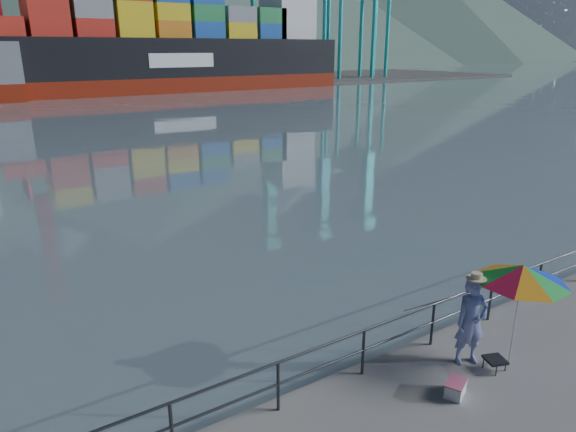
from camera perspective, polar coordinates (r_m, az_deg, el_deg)
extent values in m
cube|color=#514F4C|center=(99.28, -24.86, 12.96)|extent=(200.00, 40.00, 0.40)
cylinder|color=#2D3033|center=(9.88, 3.96, -14.17)|extent=(22.00, 0.05, 0.05)
cylinder|color=#2D3033|center=(10.13, 3.90, -16.32)|extent=(22.00, 0.05, 0.05)
cube|color=#2D3033|center=(10.16, 3.90, -16.55)|extent=(22.00, 0.06, 1.00)
cube|color=yellow|center=(98.12, -25.08, 15.19)|extent=(6.00, 2.40, 7.80)
cube|color=#267F3F|center=(99.36, -21.17, 14.92)|extent=(6.00, 2.40, 5.20)
cube|color=#267F3F|center=(100.94, -17.54, 16.06)|extent=(6.00, 2.40, 7.80)
cube|color=#267F3F|center=(103.03, -13.82, 14.94)|extent=(6.00, 2.40, 2.60)
cube|color=gray|center=(105.33, -10.42, 15.93)|extent=(6.00, 2.40, 5.20)
cube|color=red|center=(108.00, -7.15, 16.82)|extent=(6.00, 2.40, 7.80)
cube|color=red|center=(111.05, -3.99, 16.27)|extent=(6.00, 2.40, 5.20)
cube|color=#267F3F|center=(114.41, -1.02, 15.72)|extent=(6.00, 2.40, 2.60)
cube|color=#194CA5|center=(117.93, 1.76, 16.42)|extent=(6.00, 2.40, 5.20)
cube|color=#267F3F|center=(101.18, -25.15, 13.74)|extent=(6.00, 2.40, 2.60)
cube|color=gray|center=(102.25, -21.64, 15.66)|extent=(6.00, 2.40, 7.80)
cube|color=red|center=(103.91, -17.87, 14.63)|extent=(6.00, 2.40, 2.60)
cube|color=red|center=(105.80, -14.44, 15.68)|extent=(6.00, 2.40, 5.20)
cube|color=red|center=(108.15, -11.03, 15.26)|extent=(6.00, 2.40, 2.60)
cube|color=#267F3F|center=(110.74, -7.84, 16.15)|extent=(6.00, 2.40, 5.20)
cube|color=#194CA5|center=(113.68, -4.76, 16.30)|extent=(6.00, 2.40, 5.20)
cube|color=#267F3F|center=(116.91, -1.84, 16.40)|extent=(6.00, 2.40, 5.20)
cube|color=red|center=(120.38, 0.92, 17.08)|extent=(6.00, 2.40, 7.80)
cube|color=orange|center=(104.05, -25.61, 15.20)|extent=(6.00, 2.40, 7.80)
cube|color=#267F3F|center=(105.22, -21.92, 14.96)|extent=(6.00, 2.40, 5.20)
imported|color=#263B99|center=(11.36, 19.66, -10.99)|extent=(0.80, 0.66, 1.89)
cylinder|color=white|center=(11.65, 23.95, -10.41)|extent=(0.04, 0.04, 2.03)
cone|color=#FF9D17|center=(11.22, 24.61, -5.83)|extent=(2.30, 2.30, 0.37)
cube|color=black|center=(11.65, 22.03, -14.58)|extent=(0.50, 0.50, 0.05)
cube|color=#2D3033|center=(11.72, 21.95, -15.11)|extent=(0.33, 0.33, 0.20)
cube|color=silver|center=(10.73, 18.10, -17.79)|extent=(0.54, 0.47, 0.26)
cylinder|color=black|center=(12.26, 14.58, -13.27)|extent=(0.48, 1.62, 1.18)
cube|color=maroon|center=(84.98, -12.75, 14.05)|extent=(56.75, 9.46, 2.50)
cube|color=black|center=(84.81, -12.95, 16.78)|extent=(56.75, 9.46, 5.60)
cube|color=silver|center=(94.78, -0.07, 22.04)|extent=(7.00, 7.57, 10.00)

